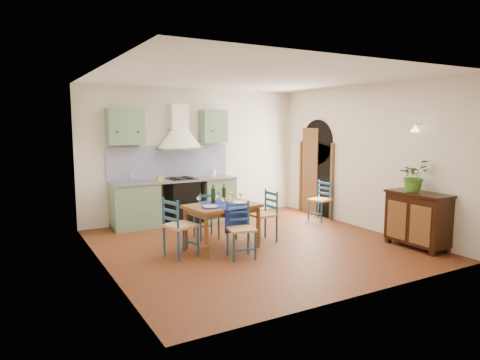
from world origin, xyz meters
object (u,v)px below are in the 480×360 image
at_px(dining_table, 222,210).
at_px(sideboard, 417,218).
at_px(chair_near, 241,229).
at_px(potted_plant, 414,176).

relative_size(dining_table, sideboard, 1.18).
xyz_separation_m(chair_near, potted_plant, (2.78, -0.90, 0.76)).
height_order(sideboard, potted_plant, potted_plant).
relative_size(sideboard, potted_plant, 1.95).
height_order(dining_table, sideboard, dining_table).
bearing_deg(chair_near, dining_table, 92.33).
distance_m(sideboard, potted_plant, 0.70).
xyz_separation_m(dining_table, chair_near, (0.02, -0.57, -0.21)).
height_order(dining_table, chair_near, dining_table).
bearing_deg(potted_plant, dining_table, 152.38).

